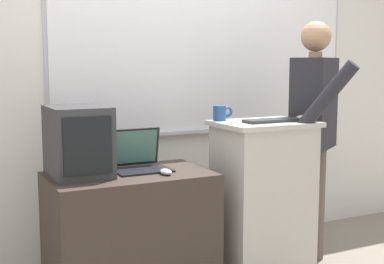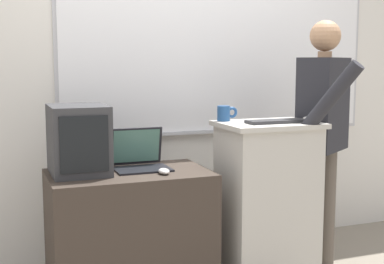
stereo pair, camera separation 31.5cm
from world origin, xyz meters
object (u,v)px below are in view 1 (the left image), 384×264
object	(u,v)px
lectern_podium	(263,200)
computer_mouse_by_laptop	(166,172)
computer_mouse_by_keyboard	(303,118)
coffee_mug	(220,113)
side_desk	(131,236)
crt_monitor	(78,141)
person_presenter	(314,127)
wireless_keyboard	(273,120)
laptop	(137,157)

from	to	relation	value
lectern_podium	computer_mouse_by_laptop	xyz separation A→B (m)	(-0.70, -0.04, 0.25)
computer_mouse_by_keyboard	coffee_mug	bearing A→B (deg)	153.77
side_desk	crt_monitor	size ratio (longest dim) A/B	2.34
person_presenter	computer_mouse_by_laptop	bearing A→B (deg)	149.42
computer_mouse_by_laptop	crt_monitor	xyz separation A→B (m)	(-0.45, 0.20, 0.18)
wireless_keyboard	lectern_podium	bearing A→B (deg)	117.37
computer_mouse_by_keyboard	crt_monitor	world-z (taller)	crt_monitor
side_desk	person_presenter	bearing A→B (deg)	-2.63
laptop	computer_mouse_by_laptop	bearing A→B (deg)	-69.48
crt_monitor	lectern_podium	bearing A→B (deg)	-7.90
side_desk	coffee_mug	distance (m)	0.95
laptop	crt_monitor	xyz separation A→B (m)	(-0.37, -0.03, 0.13)
lectern_podium	computer_mouse_by_keyboard	distance (m)	0.58
computer_mouse_by_laptop	crt_monitor	distance (m)	0.52
person_presenter	crt_monitor	bearing A→B (deg)	141.19
laptop	side_desk	bearing A→B (deg)	-132.21
person_presenter	computer_mouse_by_laptop	xyz separation A→B (m)	(-1.13, -0.07, -0.19)
side_desk	computer_mouse_by_laptop	size ratio (longest dim) A/B	9.40
wireless_keyboard	laptop	bearing A→B (deg)	162.98
lectern_podium	computer_mouse_by_laptop	size ratio (longest dim) A/B	10.19
wireless_keyboard	crt_monitor	size ratio (longest dim) A/B	0.98
computer_mouse_by_laptop	coffee_mug	xyz separation A→B (m)	(0.47, 0.20, 0.30)
wireless_keyboard	side_desk	bearing A→B (deg)	170.33
computer_mouse_by_keyboard	side_desk	bearing A→B (deg)	171.51
lectern_podium	person_presenter	world-z (taller)	person_presenter
laptop	coffee_mug	distance (m)	0.61
laptop	computer_mouse_by_keyboard	distance (m)	1.08
laptop	wireless_keyboard	distance (m)	0.87
wireless_keyboard	crt_monitor	world-z (taller)	crt_monitor
computer_mouse_by_keyboard	coffee_mug	xyz separation A→B (m)	(-0.47, 0.23, 0.03)
laptop	computer_mouse_by_keyboard	bearing A→B (deg)	-14.30
wireless_keyboard	crt_monitor	distance (m)	1.20
coffee_mug	lectern_podium	bearing A→B (deg)	-35.49
person_presenter	coffee_mug	distance (m)	0.68
lectern_podium	computer_mouse_by_keyboard	world-z (taller)	computer_mouse_by_keyboard
coffee_mug	side_desk	bearing A→B (deg)	-174.15
crt_monitor	coffee_mug	bearing A→B (deg)	0.11
computer_mouse_by_laptop	wireless_keyboard	bearing A→B (deg)	-1.57
laptop	computer_mouse_by_keyboard	size ratio (longest dim) A/B	3.29
computer_mouse_by_laptop	computer_mouse_by_keyboard	world-z (taller)	computer_mouse_by_keyboard
side_desk	laptop	world-z (taller)	laptop
person_presenter	laptop	xyz separation A→B (m)	(-1.21, 0.16, -0.13)
side_desk	person_presenter	world-z (taller)	person_presenter
person_presenter	wireless_keyboard	xyz separation A→B (m)	(-0.40, -0.09, 0.08)
person_presenter	crt_monitor	xyz separation A→B (m)	(-1.58, 0.12, -0.01)
wireless_keyboard	coffee_mug	bearing A→B (deg)	139.43
person_presenter	laptop	size ratio (longest dim) A/B	5.05
side_desk	computer_mouse_by_laptop	bearing A→B (deg)	-37.70
computer_mouse_by_keyboard	coffee_mug	size ratio (longest dim) A/B	0.74
side_desk	computer_mouse_by_keyboard	size ratio (longest dim) A/B	9.40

